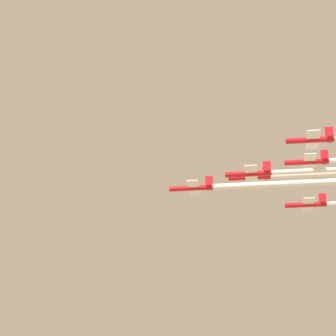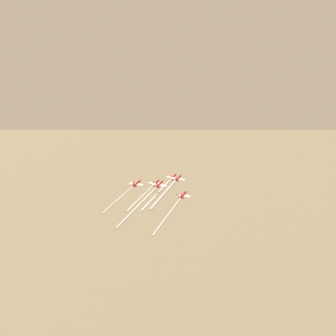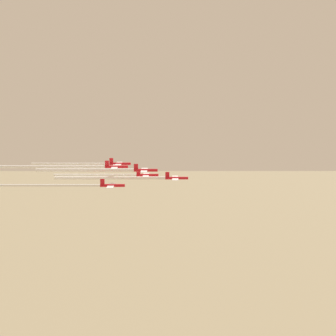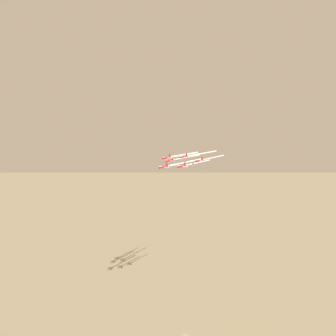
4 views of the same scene
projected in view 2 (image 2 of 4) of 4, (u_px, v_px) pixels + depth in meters
The scene contains 12 objects.
jet_0 at pixel (173, 177), 199.88m from camera, with size 8.42×8.26×2.97m.
jet_1 at pixel (156, 183), 191.92m from camera, with size 8.42×8.26×2.97m.
jet_2 at pixel (178, 179), 185.86m from camera, with size 8.42×8.26×2.97m.
jet_3 at pixel (136, 184), 182.70m from camera, with size 8.42×8.26×2.97m.
jet_4 at pixel (159, 185), 177.81m from camera, with size 8.42×8.26×2.97m.
jet_5 at pixel (183, 195), 174.88m from camera, with size 8.42×8.26×2.97m.
smoke_trail_0 at pixel (158, 194), 177.43m from camera, with size 37.25×23.42×1.23m.
smoke_trail_1 at pixel (141, 198), 173.70m from camera, with size 28.91×18.17×0.93m.
smoke_trail_2 at pixel (164, 194), 166.28m from camera, with size 31.71×20.08×1.30m.
smoke_trail_3 at pixel (119, 199), 164.80m from camera, with size 28.20×17.66×0.80m.
smoke_trail_4 at pixel (139, 206), 154.69m from camera, with size 38.45×24.06×1.03m.
smoke_trail_5 at pixel (168, 215), 154.42m from camera, with size 33.20×20.77×0.88m.
Camera 2 is at (-143.16, 26.70, 240.80)m, focal length 35.00 mm.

